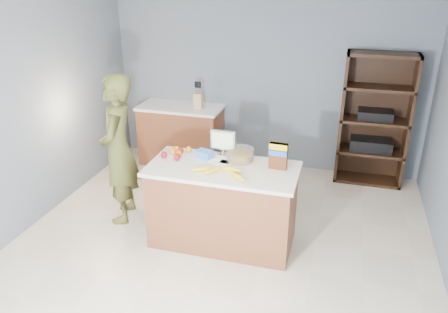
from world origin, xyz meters
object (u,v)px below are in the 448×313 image
(shelving_unit, at_px, (374,122))
(tv, at_px, (223,141))
(person, at_px, (118,150))
(cereal_box, at_px, (278,154))
(counter_peninsula, at_px, (223,208))

(shelving_unit, height_order, tv, shelving_unit)
(person, height_order, tv, person)
(cereal_box, bearing_deg, shelving_unit, 62.59)
(person, bearing_deg, counter_peninsula, 67.24)
(shelving_unit, relative_size, cereal_box, 6.50)
(cereal_box, bearing_deg, person, 178.46)
(tv, height_order, cereal_box, tv)
(counter_peninsula, relative_size, shelving_unit, 0.87)
(tv, distance_m, cereal_box, 0.67)
(shelving_unit, relative_size, person, 1.03)
(tv, relative_size, cereal_box, 1.02)
(counter_peninsula, bearing_deg, cereal_box, 12.54)
(cereal_box, bearing_deg, counter_peninsula, -167.46)
(counter_peninsula, bearing_deg, tv, 105.55)
(shelving_unit, bearing_deg, tv, -133.40)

